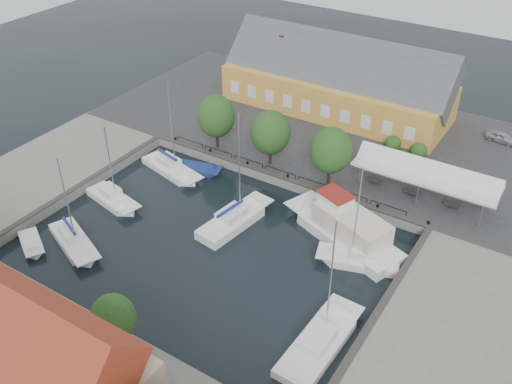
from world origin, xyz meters
TOP-DOWN VIEW (x-y plane):
  - ground at (0.00, 0.00)m, footprint 140.00×140.00m
  - north_quay at (0.00, 23.00)m, footprint 56.00×26.00m
  - west_quay at (-22.00, -2.00)m, footprint 12.00×24.00m
  - east_quay at (22.00, -2.00)m, footprint 12.00×24.00m
  - quay_edge_fittings at (0.02, 4.75)m, footprint 56.00×24.72m
  - warehouse at (-2.60, 28.36)m, footprint 28.56×14.00m
  - tent_canopy at (14.00, 14.50)m, footprint 14.00×4.00m
  - quay_trees at (-2.00, 12.00)m, footprint 18.20×4.20m
  - car_silver at (17.97, 30.49)m, footprint 3.72×1.96m
  - car_red at (-5.43, 17.35)m, footprint 2.36×4.04m
  - center_sailboat at (0.01, 2.10)m, footprint 3.74×8.97m
  - trawler at (9.94, 5.68)m, footprint 13.10×8.01m
  - east_boat_a at (12.44, 3.33)m, footprint 7.53×4.42m
  - east_boat_c at (13.66, -6.87)m, footprint 3.21×9.39m
  - west_boat_a at (-11.13, 6.24)m, footprint 8.54×4.19m
  - west_boat_c at (-12.40, -1.43)m, footprint 7.07×3.50m
  - west_boat_d at (-10.54, -8.28)m, footprint 7.74×4.93m
  - launch_sw at (-13.79, -10.41)m, footprint 4.59×3.54m
  - launch_nw at (-8.81, 7.99)m, footprint 5.34×3.14m
  - townhouses at (1.93, -23.24)m, footprint 36.30×8.50m

SIDE VIEW (x-z plane):
  - ground at x=0.00m, z-range 0.00..0.00m
  - launch_nw at x=-8.81m, z-range -0.35..0.53m
  - launch_sw at x=-13.79m, z-range -0.40..0.58m
  - east_boat_c at x=13.66m, z-range -5.60..6.12m
  - west_boat_c at x=-12.40m, z-range -4.47..4.99m
  - east_boat_a at x=12.44m, z-range -4.94..5.46m
  - west_boat_d at x=-10.54m, z-range -4.84..5.39m
  - west_boat_a at x=-11.13m, z-range -5.24..5.79m
  - center_sailboat at x=0.01m, z-range -5.65..6.38m
  - north_quay at x=0.00m, z-range 0.00..1.00m
  - west_quay at x=-22.00m, z-range 0.00..1.00m
  - east_quay at x=22.00m, z-range 0.00..1.00m
  - trawler at x=9.94m, z-range -1.48..3.52m
  - quay_edge_fittings at x=0.02m, z-range 0.86..1.26m
  - car_silver at x=17.97m, z-range 1.00..2.21m
  - car_red at x=-5.43m, z-range 1.00..2.26m
  - tent_canopy at x=14.00m, z-range 2.27..5.10m
  - warehouse at x=-2.60m, z-range -0.35..9.20m
  - quay_trees at x=-2.00m, z-range 1.73..8.03m
  - townhouses at x=1.93m, z-range -0.18..11.82m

